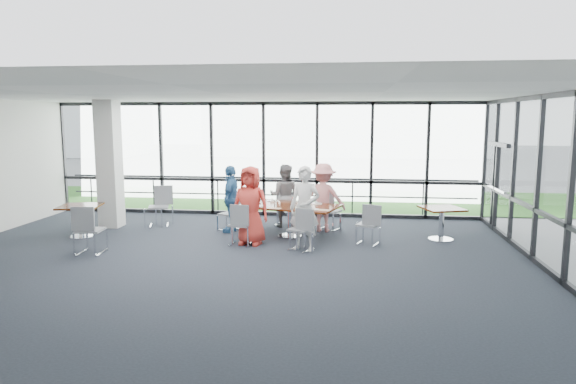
# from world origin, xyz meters

# --- Properties ---
(floor) EXTENTS (12.00, 10.00, 0.02)m
(floor) POSITION_xyz_m (0.00, 0.00, -0.01)
(floor) COLOR #1F242C
(floor) RESTS_ON ground
(ceiling) EXTENTS (12.00, 10.00, 0.04)m
(ceiling) POSITION_xyz_m (0.00, 0.00, 3.20)
(ceiling) COLOR silver
(ceiling) RESTS_ON ground
(wall_front) EXTENTS (12.00, 0.10, 3.20)m
(wall_front) POSITION_xyz_m (0.00, -5.00, 1.60)
(wall_front) COLOR silver
(wall_front) RESTS_ON ground
(curtain_wall_back) EXTENTS (12.00, 0.10, 3.20)m
(curtain_wall_back) POSITION_xyz_m (0.00, 5.00, 1.60)
(curtain_wall_back) COLOR white
(curtain_wall_back) RESTS_ON ground
(curtain_wall_right) EXTENTS (0.10, 10.00, 3.20)m
(curtain_wall_right) POSITION_xyz_m (6.00, 0.00, 1.60)
(curtain_wall_right) COLOR white
(curtain_wall_right) RESTS_ON ground
(exit_door) EXTENTS (0.12, 1.60, 2.10)m
(exit_door) POSITION_xyz_m (6.00, 3.75, 1.05)
(exit_door) COLOR black
(exit_door) RESTS_ON ground
(structural_column) EXTENTS (0.50, 0.50, 3.20)m
(structural_column) POSITION_xyz_m (-3.60, 3.00, 1.60)
(structural_column) COLOR silver
(structural_column) RESTS_ON ground
(apron) EXTENTS (80.00, 70.00, 0.02)m
(apron) POSITION_xyz_m (0.00, 10.00, -0.02)
(apron) COLOR gray
(apron) RESTS_ON ground
(grass_strip) EXTENTS (80.00, 5.00, 0.01)m
(grass_strip) POSITION_xyz_m (0.00, 8.00, 0.01)
(grass_strip) COLOR #305A26
(grass_strip) RESTS_ON ground
(hangar_main) EXTENTS (24.00, 10.00, 6.00)m
(hangar_main) POSITION_xyz_m (4.00, 32.00, 3.00)
(hangar_main) COLOR white
(hangar_main) RESTS_ON ground
(hangar_aux) EXTENTS (10.00, 6.00, 4.00)m
(hangar_aux) POSITION_xyz_m (-18.00, 28.00, 2.00)
(hangar_aux) COLOR white
(hangar_aux) RESTS_ON ground
(guard_rail) EXTENTS (12.00, 0.06, 0.06)m
(guard_rail) POSITION_xyz_m (0.00, 5.60, 0.50)
(guard_rail) COLOR #2D2D33
(guard_rail) RESTS_ON ground
(main_table) EXTENTS (2.47, 1.79, 0.75)m
(main_table) POSITION_xyz_m (1.04, 2.43, 0.65)
(main_table) COLOR #351707
(main_table) RESTS_ON ground
(side_table_left) EXTENTS (1.02, 1.02, 0.75)m
(side_table_left) POSITION_xyz_m (-3.77, 1.79, 0.64)
(side_table_left) COLOR #351707
(side_table_left) RESTS_ON ground
(side_table_right) EXTENTS (1.05, 1.05, 0.75)m
(side_table_right) POSITION_xyz_m (4.50, 2.52, 0.63)
(side_table_right) COLOR #351707
(side_table_right) RESTS_ON ground
(diner_near_left) EXTENTS (0.93, 0.69, 1.73)m
(diner_near_left) POSITION_xyz_m (0.28, 1.61, 0.86)
(diner_near_left) COLOR red
(diner_near_left) RESTS_ON ground
(diner_near_right) EXTENTS (0.74, 0.62, 1.77)m
(diner_near_right) POSITION_xyz_m (1.50, 1.26, 0.89)
(diner_near_right) COLOR silver
(diner_near_right) RESTS_ON ground
(diner_far_left) EXTENTS (0.81, 0.53, 1.60)m
(diner_far_left) POSITION_xyz_m (0.78, 3.51, 0.80)
(diner_far_left) COLOR slate
(diner_far_left) RESTS_ON ground
(diner_far_right) EXTENTS (1.12, 0.64, 1.67)m
(diner_far_right) POSITION_xyz_m (1.79, 3.12, 0.83)
(diner_far_right) COLOR #DD8786
(diner_far_right) RESTS_ON ground
(diner_end) EXTENTS (0.55, 0.97, 1.62)m
(diner_end) POSITION_xyz_m (-0.43, 2.78, 0.81)
(diner_end) COLOR #2F6296
(diner_end) RESTS_ON ground
(chair_main_nl) EXTENTS (0.49, 0.49, 0.90)m
(chair_main_nl) POSITION_xyz_m (0.07, 1.53, 0.45)
(chair_main_nl) COLOR gray
(chair_main_nl) RESTS_ON ground
(chair_main_nr) EXTENTS (0.59, 0.59, 0.89)m
(chair_main_nr) POSITION_xyz_m (1.43, 1.22, 0.45)
(chair_main_nr) COLOR gray
(chair_main_nr) RESTS_ON ground
(chair_main_fl) EXTENTS (0.49, 0.49, 0.85)m
(chair_main_fl) POSITION_xyz_m (0.75, 3.73, 0.43)
(chair_main_fl) COLOR gray
(chair_main_fl) RESTS_ON ground
(chair_main_fr) EXTENTS (0.62, 0.62, 0.93)m
(chair_main_fr) POSITION_xyz_m (1.94, 3.31, 0.47)
(chair_main_fr) COLOR gray
(chair_main_fr) RESTS_ON ground
(chair_main_end) EXTENTS (0.53, 0.53, 0.81)m
(chair_main_end) POSITION_xyz_m (-0.53, 2.95, 0.41)
(chair_main_end) COLOR gray
(chair_main_end) RESTS_ON ground
(chair_spare_la) EXTENTS (0.53, 0.53, 0.99)m
(chair_spare_la) POSITION_xyz_m (-2.80, 0.40, 0.49)
(chair_spare_la) COLOR gray
(chair_spare_la) RESTS_ON ground
(chair_spare_lb) EXTENTS (0.61, 0.61, 1.00)m
(chair_spare_lb) POSITION_xyz_m (-2.43, 3.19, 0.50)
(chair_spare_lb) COLOR gray
(chair_spare_lb) RESTS_ON ground
(chair_spare_r) EXTENTS (0.56, 0.56, 0.89)m
(chair_spare_r) POSITION_xyz_m (2.84, 1.89, 0.45)
(chair_spare_r) COLOR gray
(chair_spare_r) RESTS_ON ground
(plate_nl) EXTENTS (0.25, 0.25, 0.01)m
(plate_nl) POSITION_xyz_m (0.36, 2.17, 0.76)
(plate_nl) COLOR white
(plate_nl) RESTS_ON main_table
(plate_nr) EXTENTS (0.28, 0.28, 0.01)m
(plate_nr) POSITION_xyz_m (1.62, 1.89, 0.76)
(plate_nr) COLOR white
(plate_nr) RESTS_ON main_table
(plate_fl) EXTENTS (0.25, 0.25, 0.01)m
(plate_fl) POSITION_xyz_m (0.56, 2.95, 0.76)
(plate_fl) COLOR white
(plate_fl) RESTS_ON main_table
(plate_fr) EXTENTS (0.26, 0.26, 0.01)m
(plate_fr) POSITION_xyz_m (1.66, 2.66, 0.76)
(plate_fr) COLOR white
(plate_fr) RESTS_ON main_table
(plate_end) EXTENTS (0.27, 0.27, 0.01)m
(plate_end) POSITION_xyz_m (0.19, 2.65, 0.76)
(plate_end) COLOR white
(plate_end) RESTS_ON main_table
(tumbler_a) EXTENTS (0.07, 0.07, 0.14)m
(tumbler_a) POSITION_xyz_m (0.73, 2.26, 0.82)
(tumbler_a) COLOR white
(tumbler_a) RESTS_ON main_table
(tumbler_b) EXTENTS (0.07, 0.07, 0.15)m
(tumbler_b) POSITION_xyz_m (1.27, 2.17, 0.82)
(tumbler_b) COLOR white
(tumbler_b) RESTS_ON main_table
(tumbler_c) EXTENTS (0.06, 0.06, 0.13)m
(tumbler_c) POSITION_xyz_m (1.12, 2.68, 0.81)
(tumbler_c) COLOR white
(tumbler_c) RESTS_ON main_table
(tumbler_d) EXTENTS (0.07, 0.07, 0.14)m
(tumbler_d) POSITION_xyz_m (0.33, 2.51, 0.82)
(tumbler_d) COLOR white
(tumbler_d) RESTS_ON main_table
(menu_a) EXTENTS (0.32, 0.25, 0.00)m
(menu_a) POSITION_xyz_m (0.76, 1.94, 0.75)
(menu_a) COLOR beige
(menu_a) RESTS_ON main_table
(menu_b) EXTENTS (0.35, 0.29, 0.00)m
(menu_b) POSITION_xyz_m (1.85, 1.87, 0.75)
(menu_b) COLOR beige
(menu_b) RESTS_ON main_table
(menu_c) EXTENTS (0.37, 0.32, 0.00)m
(menu_c) POSITION_xyz_m (1.35, 2.79, 0.75)
(menu_c) COLOR beige
(menu_c) RESTS_ON main_table
(condiment_caddy) EXTENTS (0.10, 0.07, 0.04)m
(condiment_caddy) POSITION_xyz_m (1.11, 2.41, 0.77)
(condiment_caddy) COLOR black
(condiment_caddy) RESTS_ON main_table
(ketchup_bottle) EXTENTS (0.06, 0.06, 0.18)m
(ketchup_bottle) POSITION_xyz_m (1.13, 2.46, 0.84)
(ketchup_bottle) COLOR maroon
(ketchup_bottle) RESTS_ON main_table
(green_bottle) EXTENTS (0.05, 0.05, 0.20)m
(green_bottle) POSITION_xyz_m (1.14, 2.51, 0.85)
(green_bottle) COLOR #247F36
(green_bottle) RESTS_ON main_table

